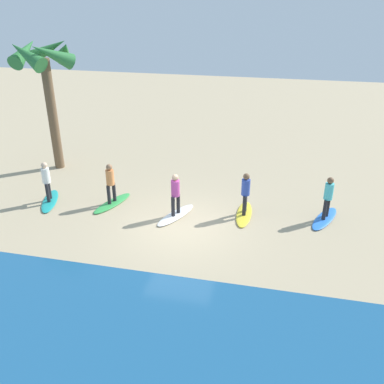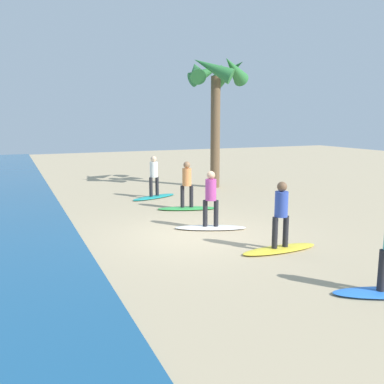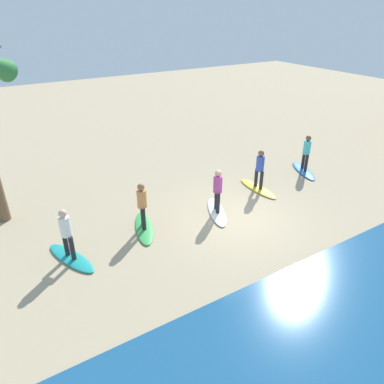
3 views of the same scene
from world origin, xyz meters
TOP-DOWN VIEW (x-y plane):
  - ground_plane at (0.00, 0.00)m, footprint 60.00×60.00m
  - surfboard_blue at (-5.10, -1.64)m, footprint 1.33×2.15m
  - surfer_blue at (-5.10, -1.64)m, footprint 0.32×0.44m
  - surfboard_yellow at (-2.11, -1.33)m, footprint 0.58×2.11m
  - surfer_yellow at (-2.11, -1.33)m, footprint 0.32×0.46m
  - surfboard_white at (0.42, -0.68)m, footprint 1.34×2.15m
  - surfer_white at (0.42, -0.68)m, footprint 0.32×0.43m
  - surfboard_green at (3.18, -1.09)m, footprint 1.19×2.17m
  - surfer_green at (3.18, -1.09)m, footprint 0.32×0.44m
  - surfboard_teal at (5.74, -0.71)m, footprint 1.25×2.16m
  - surfer_teal at (5.74, -0.71)m, footprint 0.32×0.44m
  - palm_tree at (7.20, -4.24)m, footprint 2.88×3.03m

SIDE VIEW (x-z plane):
  - ground_plane at x=0.00m, z-range 0.00..0.00m
  - surfboard_blue at x=-5.10m, z-range 0.00..0.09m
  - surfboard_yellow at x=-2.11m, z-range 0.00..0.09m
  - surfboard_white at x=0.42m, z-range 0.00..0.09m
  - surfboard_green at x=3.18m, z-range 0.00..0.09m
  - surfboard_teal at x=5.74m, z-range 0.00..0.09m
  - surfer_blue at x=-5.10m, z-range 0.22..1.86m
  - surfer_yellow at x=-2.11m, z-range 0.22..1.86m
  - surfer_white at x=0.42m, z-range 0.22..1.86m
  - surfer_green at x=3.18m, z-range 0.22..1.86m
  - surfer_teal at x=5.74m, z-range 0.22..1.86m
  - palm_tree at x=7.20m, z-range 1.82..7.89m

